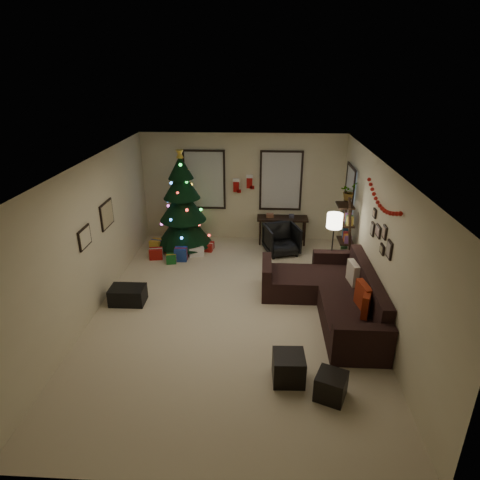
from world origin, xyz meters
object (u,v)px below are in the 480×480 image
(christmas_tree, at_px, (183,208))
(desk_chair, at_px, (282,239))
(desk, at_px, (282,220))
(sofa, at_px, (333,296))
(bookshelf, at_px, (347,235))

(christmas_tree, xyz_separation_m, desk_chair, (2.37, -0.18, -0.68))
(desk, bearing_deg, sofa, -75.39)
(sofa, bearing_deg, christmas_tree, 140.51)
(sofa, bearing_deg, desk_chair, 108.91)
(sofa, relative_size, desk, 2.25)
(christmas_tree, distance_m, sofa, 4.24)
(christmas_tree, relative_size, desk, 1.99)
(desk, xyz_separation_m, bookshelf, (1.28, -1.56, 0.26))
(desk, height_order, desk_chair, desk_chair)
(bookshelf, bearing_deg, desk_chair, 145.43)
(christmas_tree, height_order, desk, christmas_tree)
(desk, bearing_deg, bookshelf, -50.50)
(sofa, bearing_deg, bookshelf, 73.23)
(christmas_tree, xyz_separation_m, desk, (2.41, 0.47, -0.44))
(desk_chair, height_order, bookshelf, bookshelf)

